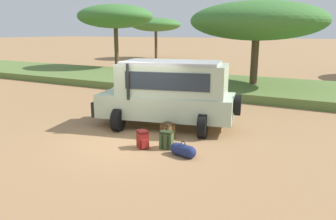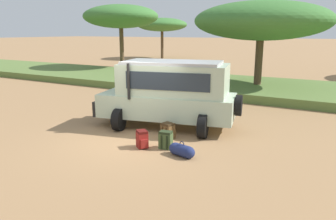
{
  "view_description": "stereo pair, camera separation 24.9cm",
  "coord_description": "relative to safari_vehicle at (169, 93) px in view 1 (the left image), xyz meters",
  "views": [
    {
      "loc": [
        5.85,
        -8.34,
        3.48
      ],
      "look_at": [
        1.0,
        0.72,
        1.0
      ],
      "focal_mm": 35.0,
      "sensor_mm": 36.0,
      "label": 1
    },
    {
      "loc": [
        6.07,
        -8.22,
        3.48
      ],
      "look_at": [
        1.0,
        0.72,
        1.0
      ],
      "focal_mm": 35.0,
      "sensor_mm": 36.0,
      "label": 2
    }
  ],
  "objects": [
    {
      "name": "grass_bank",
      "position": [
        -0.33,
        8.84,
        -1.07
      ],
      "size": [
        120.0,
        7.0,
        0.44
      ],
      "color": "#5B7538",
      "rests_on": "ground_plane"
    },
    {
      "name": "ground_plane",
      "position": [
        -0.33,
        -2.05,
        -1.29
      ],
      "size": [
        320.0,
        320.0,
        0.0
      ],
      "primitive_type": "plane",
      "color": "#9E754C"
    },
    {
      "name": "acacia_tree_far_left",
      "position": [
        -16.22,
        26.92,
        2.96
      ],
      "size": [
        6.35,
        6.64,
        5.12
      ],
      "color": "brown",
      "rests_on": "ground_plane"
    },
    {
      "name": "acacia_tree_centre_back",
      "position": [
        0.91,
        8.9,
        2.74
      ],
      "size": [
        7.71,
        6.63,
        5.14
      ],
      "color": "brown",
      "rests_on": "ground_plane"
    },
    {
      "name": "safari_vehicle",
      "position": [
        0.0,
        0.0,
        0.0
      ],
      "size": [
        5.48,
        3.43,
        2.44
      ],
      "color": "#B2C6A8",
      "rests_on": "ground_plane"
    },
    {
      "name": "backpack_near_rear_wheel",
      "position": [
        0.37,
        -2.4,
        -1.03
      ],
      "size": [
        0.48,
        0.45,
        0.54
      ],
      "color": "maroon",
      "rests_on": "ground_plane"
    },
    {
      "name": "backpack_beside_front_wheel",
      "position": [
        1.04,
        -2.1,
        -1.03
      ],
      "size": [
        0.42,
        0.41,
        0.55
      ],
      "color": "#42562D",
      "rests_on": "ground_plane"
    },
    {
      "name": "acacia_tree_left_mid",
      "position": [
        -12.0,
        12.88,
        3.38
      ],
      "size": [
        6.48,
        6.16,
        5.68
      ],
      "color": "brown",
      "rests_on": "ground_plane"
    },
    {
      "name": "duffel_bag_low_black_case",
      "position": [
        1.75,
        -2.43,
        -1.12
      ],
      "size": [
        0.84,
        0.45,
        0.45
      ],
      "color": "navy",
      "rests_on": "ground_plane"
    },
    {
      "name": "backpack_cluster_center",
      "position": [
        0.62,
        -1.23,
        -1.04
      ],
      "size": [
        0.46,
        0.48,
        0.53
      ],
      "color": "brown",
      "rests_on": "ground_plane"
    }
  ]
}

